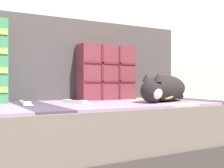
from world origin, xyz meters
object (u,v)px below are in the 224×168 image
object	(u,v)px
game_remote_near	(76,102)
couch	(80,137)
throw_pillow_quilted	(106,73)
game_remote_far	(25,103)
sleeping_cat	(163,89)

from	to	relation	value
game_remote_near	couch	bearing A→B (deg)	43.43
throw_pillow_quilted	game_remote_near	distance (m)	0.41
game_remote_far	sleeping_cat	bearing A→B (deg)	-13.34
throw_pillow_quilted	sleeping_cat	bearing A→B (deg)	-62.10
couch	throw_pillow_quilted	size ratio (longest dim) A/B	4.74
couch	sleeping_cat	distance (m)	0.53
sleeping_cat	game_remote_far	distance (m)	0.74
sleeping_cat	game_remote_far	size ratio (longest dim) A/B	2.14
throw_pillow_quilted	sleeping_cat	world-z (taller)	throw_pillow_quilted
sleeping_cat	game_remote_near	distance (m)	0.50
game_remote_near	game_remote_far	xyz separation A→B (m)	(-0.24, 0.06, -0.00)
couch	game_remote_far	distance (m)	0.34
couch	throw_pillow_quilted	bearing A→B (deg)	36.58
couch	sleeping_cat	size ratio (longest dim) A/B	4.08
sleeping_cat	game_remote_far	bearing A→B (deg)	166.66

